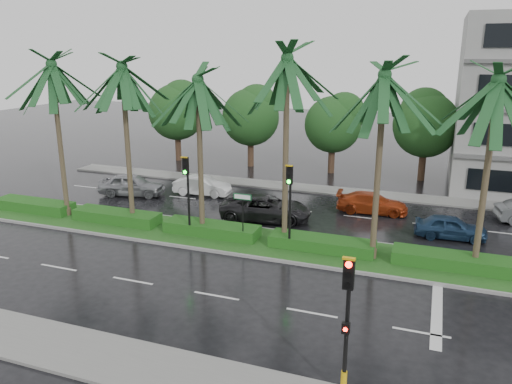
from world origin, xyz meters
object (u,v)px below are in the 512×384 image
(car_red, at_px, (372,203))
(street_sign, at_px, (243,206))
(car_silver, at_px, (132,185))
(car_white, at_px, (202,186))
(car_darkgrey, at_px, (266,208))
(signal_near, at_px, (347,321))
(car_blue, at_px, (451,227))
(signal_median_left, at_px, (187,185))

(car_red, bearing_deg, street_sign, 139.90)
(street_sign, bearing_deg, car_silver, 150.95)
(car_white, relative_size, car_darkgrey, 0.75)
(signal_near, distance_m, car_blue, 15.00)
(signal_near, height_order, car_white, signal_near)
(signal_near, xyz_separation_m, signal_median_left, (-10.00, 9.69, 0.49))
(car_red, relative_size, car_blue, 1.17)
(signal_near, distance_m, car_darkgrey, 15.82)
(car_silver, distance_m, car_red, 16.11)
(street_sign, xyz_separation_m, car_darkgrey, (-0.19, 4.11, -1.39))
(car_silver, bearing_deg, car_blue, -105.96)
(signal_near, relative_size, signal_median_left, 1.00)
(car_silver, bearing_deg, car_white, -81.64)
(signal_median_left, distance_m, car_silver, 9.87)
(car_silver, relative_size, car_white, 1.13)
(car_red, bearing_deg, signal_median_left, 128.28)
(car_darkgrey, height_order, car_red, car_darkgrey)
(signal_median_left, xyz_separation_m, car_white, (-3.00, 7.76, -2.35))
(signal_median_left, distance_m, car_white, 8.64)
(car_white, bearing_deg, signal_near, -147.18)
(signal_median_left, height_order, car_red, signal_median_left)
(signal_median_left, bearing_deg, street_sign, 3.47)
(signal_near, xyz_separation_m, car_silver, (-17.50, 15.70, -1.75))
(car_white, bearing_deg, car_blue, -104.03)
(car_red, bearing_deg, car_silver, 92.10)
(signal_near, xyz_separation_m, car_white, (-13.00, 17.45, -1.85))
(signal_near, distance_m, signal_median_left, 13.93)
(signal_near, relative_size, car_red, 1.02)
(signal_near, bearing_deg, car_blue, 78.37)
(signal_median_left, bearing_deg, car_silver, 141.27)
(car_blue, bearing_deg, car_white, 76.67)
(car_darkgrey, bearing_deg, car_silver, 70.41)
(street_sign, xyz_separation_m, car_blue, (10.00, 4.71, -1.50))
(car_silver, height_order, car_blue, car_silver)
(signal_median_left, bearing_deg, car_white, 111.14)
(car_white, bearing_deg, car_silver, 107.31)
(signal_near, xyz_separation_m, car_darkgrey, (-7.19, 13.98, -1.77))
(street_sign, relative_size, car_red, 0.61)
(street_sign, distance_m, car_white, 9.78)
(street_sign, xyz_separation_m, car_red, (5.50, 7.68, -1.50))
(street_sign, height_order, car_blue, street_sign)
(car_silver, bearing_deg, street_sign, -131.88)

